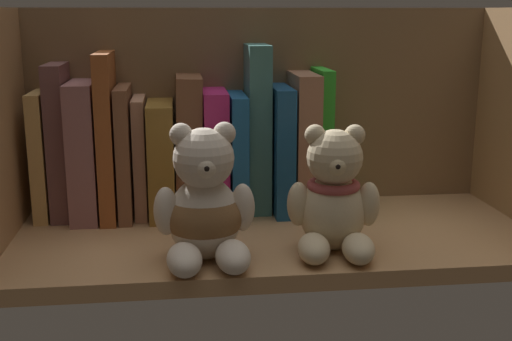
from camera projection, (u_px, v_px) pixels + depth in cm
name	position (u px, v px, depth cm)	size (l,w,h in cm)	color
shelf_board	(275.00, 239.00, 83.75)	(65.18, 28.63, 2.00)	tan
shelf_back_panel	(261.00, 114.00, 94.84)	(67.58, 1.20, 29.83)	brown
book_0	(44.00, 154.00, 88.69)	(1.91, 10.59, 17.06)	tan
book_1	(61.00, 140.00, 88.55)	(2.43, 10.65, 20.71)	brown
book_2	(87.00, 148.00, 89.22)	(3.56, 14.39, 18.39)	#915E5E
book_3	(109.00, 134.00, 89.13)	(2.04, 14.85, 22.20)	#9B5025
book_4	(126.00, 150.00, 89.92)	(1.77, 14.34, 17.73)	brown
book_5	(141.00, 155.00, 90.34)	(1.61, 11.49, 16.14)	#AF795B
book_6	(162.00, 156.00, 90.74)	(3.43, 14.71, 15.55)	brown
book_7	(188.00, 144.00, 90.77)	(3.39, 11.52, 18.94)	brown
book_8	(215.00, 150.00, 91.44)	(3.30, 12.78, 16.98)	#B62168
book_9	(236.00, 151.00, 91.85)	(2.20, 13.98, 16.48)	#1B578E
book_10	(257.00, 128.00, 91.42)	(3.02, 9.50, 23.01)	#427A74
book_11	(278.00, 147.00, 92.44)	(2.55, 14.41, 17.43)	navy
book_12	(301.00, 140.00, 92.61)	(3.19, 13.84, 19.18)	#9C6A4F
book_13	(320.00, 138.00, 92.87)	(1.72, 10.26, 19.69)	green
teddy_bear_larger	(205.00, 208.00, 72.68)	(11.40, 11.90, 15.62)	beige
teddy_bear_smaller	(334.00, 199.00, 75.35)	(11.00, 11.33, 14.89)	beige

